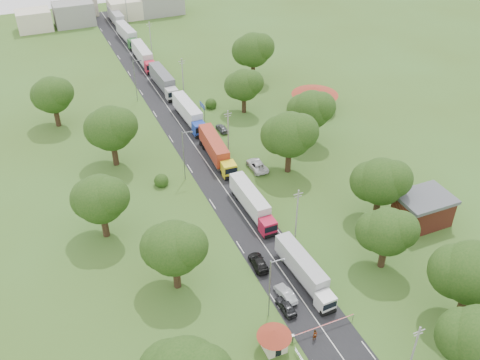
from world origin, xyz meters
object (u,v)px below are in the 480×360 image
car_lane_front (286,306)px  car_lane_mid (286,294)px  pedestrian_near (315,335)px  guard_booth (274,337)px  info_sign (202,108)px  boom_barrier (315,329)px  truck_0 (304,270)px

car_lane_front → car_lane_mid: 2.22m
pedestrian_near → car_lane_mid: bearing=89.9°
guard_booth → info_sign: bearing=78.3°
boom_barrier → car_lane_mid: 7.03m
info_sign → car_lane_front: info_sign is taller
truck_0 → car_lane_mid: size_ratio=3.25×
boom_barrier → info_sign: bearing=83.8°
boom_barrier → info_sign: info_sign is taller
guard_booth → car_lane_mid: 8.89m
boom_barrier → car_lane_mid: bearing=94.6°
guard_booth → car_lane_front: bearing=49.2°
boom_barrier → pedestrian_near: (-0.44, -0.85, -0.05)m
boom_barrier → guard_booth: 5.98m
car_lane_mid → pedestrian_near: size_ratio=2.52×
boom_barrier → pedestrian_near: 0.96m
boom_barrier → guard_booth: size_ratio=2.10×
boom_barrier → truck_0: (3.33, 8.93, 1.13)m
guard_booth → pedestrian_near: bearing=-8.9°
car_lane_mid → pedestrian_near: bearing=86.6°
guard_booth → truck_0: bearing=44.2°
boom_barrier → truck_0: 9.60m
info_sign → car_lane_mid: bearing=-97.7°
car_lane_front → boom_barrier: bearing=105.8°
truck_0 → car_lane_front: 6.39m
truck_0 → car_lane_front: size_ratio=3.42×
info_sign → car_lane_mid: (-7.12, -53.00, -2.30)m
car_lane_front → pedestrian_near: bearing=99.3°
info_sign → pedestrian_near: info_sign is taller
guard_booth → car_lane_front: size_ratio=1.09×
info_sign → boom_barrier: bearing=-96.2°
truck_0 → info_sign: bearing=86.4°
guard_booth → truck_0: (9.17, 8.94, -0.14)m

